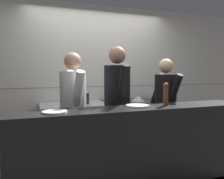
% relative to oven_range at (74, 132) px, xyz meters
% --- Properties ---
extents(wall_back_tiled, '(8.00, 0.06, 2.60)m').
position_rel_oven_range_xyz_m(wall_back_tiled, '(0.52, 0.40, 0.84)').
color(wall_back_tiled, silver).
rests_on(wall_back_tiled, ground_plane).
extents(oven_range, '(1.03, 0.71, 0.91)m').
position_rel_oven_range_xyz_m(oven_range, '(0.00, 0.00, 0.00)').
color(oven_range, maroon).
rests_on(oven_range, ground_plane).
extents(prep_counter, '(1.10, 0.65, 0.91)m').
position_rel_oven_range_xyz_m(prep_counter, '(1.09, -0.00, -0.00)').
color(prep_counter, '#38383D').
rests_on(prep_counter, ground_plane).
extents(pass_counter, '(2.86, 0.45, 1.01)m').
position_rel_oven_range_xyz_m(pass_counter, '(0.57, -1.17, 0.05)').
color(pass_counter, black).
rests_on(pass_counter, ground_plane).
extents(stock_pot, '(0.27, 0.27, 0.16)m').
position_rel_oven_range_xyz_m(stock_pot, '(0.12, -0.00, 0.54)').
color(stock_pot, '#2D2D33').
rests_on(stock_pot, oven_range).
extents(mixing_bowl_steel, '(0.24, 0.24, 0.09)m').
position_rel_oven_range_xyz_m(mixing_bowl_steel, '(1.12, -0.03, 0.50)').
color(mixing_bowl_steel, '#B7BABF').
rests_on(mixing_bowl_steel, prep_counter).
extents(plated_dish_main, '(0.25, 0.25, 0.02)m').
position_rel_oven_range_xyz_m(plated_dish_main, '(-0.38, -1.21, 0.56)').
color(plated_dish_main, white).
rests_on(plated_dish_main, pass_counter).
extents(plated_dish_appetiser, '(0.27, 0.27, 0.02)m').
position_rel_oven_range_xyz_m(plated_dish_appetiser, '(0.58, -1.12, 0.56)').
color(plated_dish_appetiser, white).
rests_on(plated_dish_appetiser, pass_counter).
extents(pepper_mill, '(0.07, 0.07, 0.28)m').
position_rel_oven_range_xyz_m(pepper_mill, '(0.93, -1.17, 0.70)').
color(pepper_mill, brown).
rests_on(pepper_mill, pass_counter).
extents(chef_head_cook, '(0.38, 0.73, 1.67)m').
position_rel_oven_range_xyz_m(chef_head_cook, '(-0.10, -0.62, 0.47)').
color(chef_head_cook, black).
rests_on(chef_head_cook, ground_plane).
extents(chef_sous, '(0.37, 0.77, 1.76)m').
position_rel_oven_range_xyz_m(chef_sous, '(0.49, -0.66, 0.52)').
color(chef_sous, black).
rests_on(chef_sous, ground_plane).
extents(chef_line, '(0.36, 0.71, 1.61)m').
position_rel_oven_range_xyz_m(chef_line, '(1.29, -0.61, 0.44)').
color(chef_line, black).
rests_on(chef_line, ground_plane).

